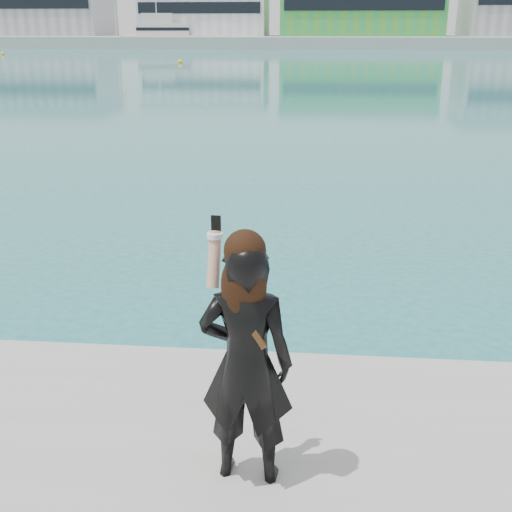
{
  "coord_description": "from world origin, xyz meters",
  "views": [
    {
      "loc": [
        0.08,
        -4.43,
        3.72
      ],
      "look_at": [
        -0.32,
        -0.07,
        2.15
      ],
      "focal_mm": 45.0,
      "sensor_mm": 36.0,
      "label": 1
    }
  ],
  "objects": [
    {
      "name": "far_quay",
      "position": [
        0.0,
        130.0,
        1.0
      ],
      "size": [
        320.0,
        40.0,
        2.0
      ],
      "primitive_type": "cube",
      "color": "#9E9E99",
      "rests_on": "ground"
    },
    {
      "name": "warehouse_white",
      "position": [
        -22.0,
        127.98,
        6.76
      ],
      "size": [
        24.48,
        15.35,
        9.5
      ],
      "color": "silver",
      "rests_on": "far_quay"
    },
    {
      "name": "motor_yacht",
      "position": [
        -27.89,
        117.64,
        2.2
      ],
      "size": [
        17.42,
        8.97,
        7.83
      ],
      "rotation": [
        0.0,
        0.0,
        0.27
      ],
      "color": "silver",
      "rests_on": "ground"
    },
    {
      "name": "flagpole_left",
      "position": [
        -37.91,
        121.0,
        6.54
      ],
      "size": [
        1.28,
        0.16,
        8.0
      ],
      "color": "silver",
      "rests_on": "far_quay"
    },
    {
      "name": "warehouse_green",
      "position": [
        8.0,
        127.98,
        7.26
      ],
      "size": [
        30.6,
        16.36,
        10.5
      ],
      "color": "green",
      "rests_on": "far_quay"
    },
    {
      "name": "buoy_far",
      "position": [
        -43.26,
        84.66,
        0.0
      ],
      "size": [
        0.5,
        0.5,
        0.5
      ],
      "primitive_type": "sphere",
      "color": "yellow",
      "rests_on": "ground"
    },
    {
      "name": "buoy_extra",
      "position": [
        -14.61,
        66.42,
        0.0
      ],
      "size": [
        0.5,
        0.5,
        0.5
      ],
      "primitive_type": "sphere",
      "color": "yellow",
      "rests_on": "ground"
    },
    {
      "name": "flagpole_right",
      "position": [
        22.09,
        121.0,
        6.54
      ],
      "size": [
        1.28,
        0.16,
        8.0
      ],
      "color": "silver",
      "rests_on": "far_quay"
    },
    {
      "name": "warehouse_grey_left",
      "position": [
        -55.0,
        127.98,
        7.76
      ],
      "size": [
        26.52,
        16.36,
        11.5
      ],
      "color": "gray",
      "rests_on": "far_quay"
    },
    {
      "name": "ground",
      "position": [
        0.0,
        0.0,
        0.0
      ],
      "size": [
        500.0,
        500.0,
        0.0
      ],
      "primitive_type": "plane",
      "color": "#197176",
      "rests_on": "ground"
    },
    {
      "name": "woman",
      "position": [
        -0.32,
        -0.78,
        1.71
      ],
      "size": [
        0.64,
        0.45,
        1.8
      ],
      "rotation": [
        0.0,
        0.0,
        3.08
      ],
      "color": "black",
      "rests_on": "near_quay"
    }
  ]
}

